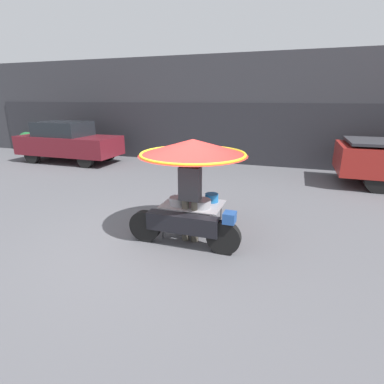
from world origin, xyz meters
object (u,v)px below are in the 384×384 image
Objects in this scene: vendor_motorcycle_cart at (192,162)px; parked_car at (68,142)px; vendor_person at (190,194)px; potted_plant at (27,141)px.

vendor_motorcycle_cart is 0.49× the size of parked_car.
potted_plant is at bearing 148.66° from vendor_person.
vendor_person is 0.39× the size of parked_car.
vendor_motorcycle_cart reaches higher than parked_car.
vendor_motorcycle_cart reaches higher than vendor_person.
vendor_person is 1.64× the size of potted_plant.
parked_car is 4.24× the size of potted_plant.
vendor_motorcycle_cart is 12.48m from potted_plant.
parked_car is at bearing 143.72° from vendor_person.
parked_car is (-7.19, 5.28, -0.07)m from vendor_person.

